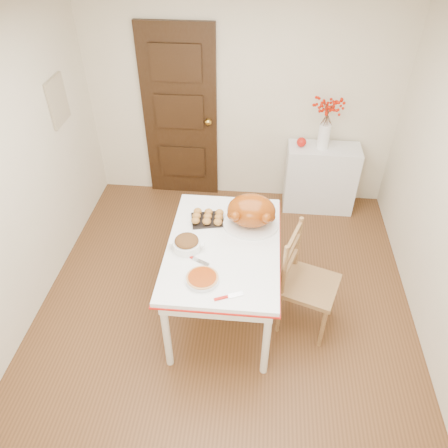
# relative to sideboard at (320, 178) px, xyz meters

# --- Properties ---
(floor) EXTENTS (3.50, 4.00, 0.00)m
(floor) POSITION_rel_sideboard_xyz_m (-0.97, -1.78, -0.41)
(floor) COLOR #4B3018
(floor) RESTS_ON ground
(ceiling) EXTENTS (3.50, 4.00, 0.00)m
(ceiling) POSITION_rel_sideboard_xyz_m (-0.97, -1.78, 2.09)
(ceiling) COLOR white
(ceiling) RESTS_ON ground
(wall_back) EXTENTS (3.50, 0.00, 2.50)m
(wall_back) POSITION_rel_sideboard_xyz_m (-0.97, 0.22, 0.84)
(wall_back) COLOR beige
(wall_back) RESTS_ON ground
(wall_left) EXTENTS (0.00, 4.00, 2.50)m
(wall_left) POSITION_rel_sideboard_xyz_m (-2.72, -1.78, 0.84)
(wall_left) COLOR beige
(wall_left) RESTS_ON ground
(door_back) EXTENTS (0.85, 0.06, 2.06)m
(door_back) POSITION_rel_sideboard_xyz_m (-1.67, 0.19, 0.62)
(door_back) COLOR black
(door_back) RESTS_ON ground
(photo_board) EXTENTS (0.03, 0.35, 0.45)m
(photo_board) POSITION_rel_sideboard_xyz_m (-2.70, -0.58, 1.09)
(photo_board) COLOR tan
(photo_board) RESTS_ON ground
(sideboard) EXTENTS (0.81, 0.36, 0.81)m
(sideboard) POSITION_rel_sideboard_xyz_m (0.00, 0.00, 0.00)
(sideboard) COLOR silver
(sideboard) RESTS_ON floor
(kitchen_table) EXTENTS (0.94, 1.38, 0.83)m
(kitchen_table) POSITION_rel_sideboard_xyz_m (-0.98, -1.74, 0.01)
(kitchen_table) COLOR white
(kitchen_table) RESTS_ON floor
(chair_oak) EXTENTS (0.57, 0.57, 1.02)m
(chair_oak) POSITION_rel_sideboard_xyz_m (-0.23, -1.81, 0.10)
(chair_oak) COLOR olive
(chair_oak) RESTS_ON floor
(berry_vase) EXTENTS (0.30, 0.30, 0.59)m
(berry_vase) POSITION_rel_sideboard_xyz_m (-0.04, 0.00, 0.70)
(berry_vase) COLOR white
(berry_vase) RESTS_ON sideboard
(apple) EXTENTS (0.11, 0.11, 0.11)m
(apple) POSITION_rel_sideboard_xyz_m (-0.27, 0.00, 0.46)
(apple) COLOR #B6140C
(apple) RESTS_ON sideboard
(turkey_platter) EXTENTS (0.50, 0.41, 0.30)m
(turkey_platter) POSITION_rel_sideboard_xyz_m (-0.77, -1.48, 0.57)
(turkey_platter) COLOR #963404
(turkey_platter) RESTS_ON kitchen_table
(pumpkin_pie) EXTENTS (0.27, 0.27, 0.05)m
(pumpkin_pie) POSITION_rel_sideboard_xyz_m (-1.10, -2.16, 0.45)
(pumpkin_pie) COLOR #8A2D03
(pumpkin_pie) RESTS_ON kitchen_table
(stuffing_dish) EXTENTS (0.31, 0.26, 0.11)m
(stuffing_dish) POSITION_rel_sideboard_xyz_m (-1.27, -1.82, 0.48)
(stuffing_dish) COLOR #592F12
(stuffing_dish) RESTS_ON kitchen_table
(rolls_tray) EXTENTS (0.32, 0.28, 0.07)m
(rolls_tray) POSITION_rel_sideboard_xyz_m (-1.15, -1.44, 0.46)
(rolls_tray) COLOR #AF6B2D
(rolls_tray) RESTS_ON kitchen_table
(pie_server) EXTENTS (0.23, 0.14, 0.01)m
(pie_server) POSITION_rel_sideboard_xyz_m (-0.88, -2.30, 0.42)
(pie_server) COLOR silver
(pie_server) RESTS_ON kitchen_table
(carving_knife) EXTENTS (0.24, 0.16, 0.01)m
(carving_knife) POSITION_rel_sideboard_xyz_m (-1.18, -1.95, 0.42)
(carving_knife) COLOR silver
(carving_knife) RESTS_ON kitchen_table
(drinking_glass) EXTENTS (0.07, 0.07, 0.10)m
(drinking_glass) POSITION_rel_sideboard_xyz_m (-0.88, -1.23, 0.47)
(drinking_glass) COLOR white
(drinking_glass) RESTS_ON kitchen_table
(shaker_pair) EXTENTS (0.09, 0.05, 0.08)m
(shaker_pair) POSITION_rel_sideboard_xyz_m (-0.67, -1.24, 0.46)
(shaker_pair) COLOR white
(shaker_pair) RESTS_ON kitchen_table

